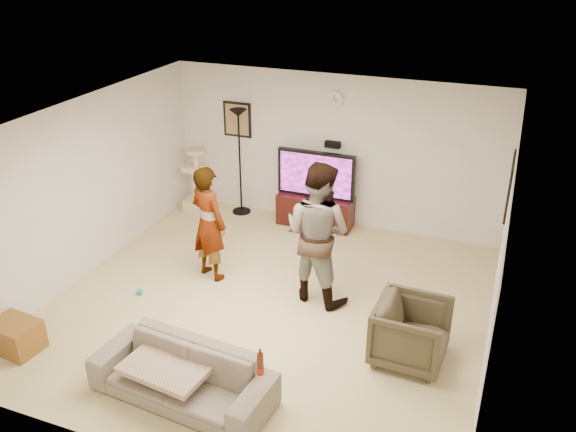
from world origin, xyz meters
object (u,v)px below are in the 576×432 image
(tv_stand, at_px, (315,210))
(armchair, at_px, (411,332))
(person_left, at_px, (209,223))
(cat_tree, at_px, (195,179))
(tv, at_px, (316,174))
(beer_bottle, at_px, (260,364))
(sofa, at_px, (182,375))
(floor_lamp, at_px, (240,163))
(side_table, at_px, (16,336))
(person_right, at_px, (318,233))

(tv_stand, distance_m, armchair, 3.65)
(person_left, bearing_deg, cat_tree, -34.35)
(tv_stand, bearing_deg, armchair, -53.85)
(tv, bearing_deg, person_left, -112.02)
(beer_bottle, distance_m, armchair, 1.94)
(sofa, bearing_deg, beer_bottle, 5.33)
(sofa, relative_size, beer_bottle, 7.81)
(floor_lamp, bearing_deg, sofa, -72.31)
(tv_stand, xyz_separation_m, person_left, (-0.85, -2.10, 0.57))
(person_left, bearing_deg, tv, -90.63)
(armchair, bearing_deg, sofa, 127.43)
(side_table, bearing_deg, beer_bottle, 0.11)
(tv_stand, distance_m, side_table, 4.95)
(tv_stand, relative_size, person_left, 0.75)
(floor_lamp, xyz_separation_m, person_left, (0.52, -2.11, -0.09))
(sofa, bearing_deg, armchair, 40.53)
(tv_stand, xyz_separation_m, beer_bottle, (0.94, -4.43, 0.43))
(tv, height_order, armchair, tv)
(beer_bottle, bearing_deg, tv, 102.03)
(floor_lamp, height_order, side_table, floor_lamp)
(person_right, distance_m, armchair, 1.77)
(sofa, relative_size, side_table, 3.48)
(tv_stand, xyz_separation_m, tv, (0.00, 0.00, 0.65))
(cat_tree, distance_m, person_left, 2.34)
(armchair, bearing_deg, cat_tree, 59.57)
(person_left, xyz_separation_m, beer_bottle, (1.79, -2.33, -0.14))
(sofa, xyz_separation_m, armchair, (2.10, 1.48, 0.09))
(person_right, bearing_deg, tv_stand, -56.64)
(person_right, bearing_deg, beer_bottle, 109.39)
(tv, height_order, beer_bottle, tv)
(person_left, xyz_separation_m, person_right, (1.57, 0.03, 0.13))
(sofa, distance_m, side_table, 2.24)
(cat_tree, xyz_separation_m, side_table, (-0.04, -4.25, -0.39))
(cat_tree, bearing_deg, sofa, -62.57)
(tv, height_order, side_table, tv)
(cat_tree, height_order, sofa, cat_tree)
(armchair, distance_m, side_table, 4.60)
(sofa, distance_m, armchair, 2.58)
(tv_stand, relative_size, armchair, 1.53)
(tv_stand, height_order, person_right, person_right)
(tv, xyz_separation_m, side_table, (-2.19, -4.43, -0.72))
(person_right, bearing_deg, floor_lamp, -30.79)
(tv, height_order, person_left, person_left)
(sofa, bearing_deg, person_right, 79.24)
(sofa, bearing_deg, person_left, 116.39)
(sofa, bearing_deg, side_table, -174.51)
(tv, distance_m, cat_tree, 2.19)
(person_left, height_order, armchair, person_left)
(armchair, bearing_deg, person_right, 60.83)
(beer_bottle, bearing_deg, person_left, 127.63)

